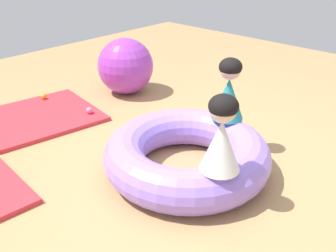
% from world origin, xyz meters
% --- Properties ---
extents(ground_plane, '(8.00, 8.00, 0.00)m').
position_xyz_m(ground_plane, '(0.00, 0.00, 0.00)').
color(ground_plane, tan).
extents(gym_mat_far_right, '(1.24, 1.15, 0.04)m').
position_xyz_m(gym_mat_far_right, '(-0.40, 1.72, 0.02)').
color(gym_mat_far_right, red).
rests_on(gym_mat_far_right, ground).
extents(inflatable_cushion, '(1.30, 1.30, 0.32)m').
position_xyz_m(inflatable_cushion, '(-0.13, -0.03, 0.16)').
color(inflatable_cushion, '#9975EA').
rests_on(inflatable_cushion, ground).
extents(child_in_white, '(0.29, 0.29, 0.52)m').
position_xyz_m(child_in_white, '(-0.33, -0.47, 0.57)').
color(child_in_white, white).
rests_on(child_in_white, inflatable_cushion).
extents(child_in_teal, '(0.29, 0.29, 0.52)m').
position_xyz_m(child_in_teal, '(0.35, -0.05, 0.57)').
color(child_in_teal, teal).
rests_on(child_in_teal, inflatable_cushion).
extents(play_ball_pink, '(0.07, 0.07, 0.07)m').
position_xyz_m(play_ball_pink, '(-0.03, 1.37, 0.07)').
color(play_ball_pink, pink).
rests_on(play_ball_pink, gym_mat_far_right).
extents(play_ball_orange, '(0.06, 0.06, 0.06)m').
position_xyz_m(play_ball_orange, '(-0.14, 2.06, 0.07)').
color(play_ball_orange, orange).
rests_on(play_ball_orange, gym_mat_far_right).
extents(exercise_ball_large, '(0.64, 0.64, 0.64)m').
position_xyz_m(exercise_ball_large, '(0.70, 1.61, 0.32)').
color(exercise_ball_large, purple).
rests_on(exercise_ball_large, ground).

